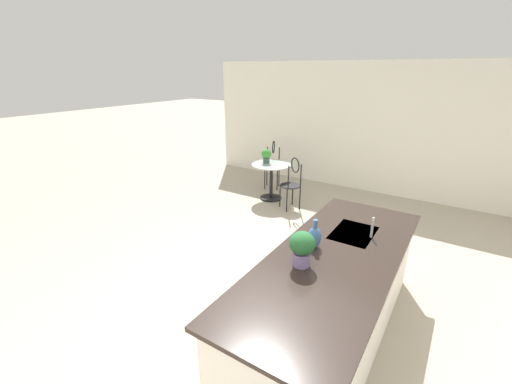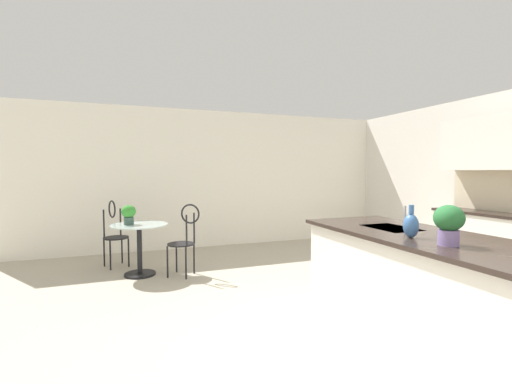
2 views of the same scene
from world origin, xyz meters
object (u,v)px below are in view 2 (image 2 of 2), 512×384
(bistro_table, at_px, (139,245))
(chair_near_window, at_px, (184,236))
(potted_plant_counter_near, at_px, (449,222))
(vase_on_counter, at_px, (411,225))
(chair_by_island, at_px, (115,230))
(potted_plant_on_table, at_px, (129,213))

(bistro_table, distance_m, chair_near_window, 0.67)
(bistro_table, height_order, potted_plant_counter_near, potted_plant_counter_near)
(chair_near_window, bearing_deg, vase_on_counter, 30.59)
(chair_near_window, xyz_separation_m, vase_on_counter, (2.62, 1.55, 0.46))
(chair_by_island, relative_size, potted_plant_on_table, 3.71)
(bistro_table, distance_m, potted_plant_on_table, 0.47)
(bistro_table, relative_size, chair_near_window, 0.77)
(vase_on_counter, bearing_deg, bistro_table, -143.32)
(potted_plant_on_table, relative_size, potted_plant_counter_near, 0.88)
(potted_plant_on_table, relative_size, vase_on_counter, 0.97)
(chair_by_island, distance_m, potted_plant_counter_near, 4.68)
(chair_near_window, distance_m, vase_on_counter, 3.08)
(bistro_table, distance_m, potted_plant_counter_near, 3.97)
(potted_plant_counter_near, xyz_separation_m, vase_on_counter, (-0.35, -0.03, -0.07))
(chair_near_window, height_order, potted_plant_on_table, chair_near_window)
(chair_near_window, bearing_deg, potted_plant_counter_near, 28.03)
(potted_plant_on_table, distance_m, potted_plant_counter_near, 4.02)
(potted_plant_on_table, bearing_deg, bistro_table, 78.42)
(bistro_table, height_order, chair_near_window, chair_near_window)
(chair_by_island, relative_size, vase_on_counter, 3.62)
(chair_near_window, bearing_deg, chair_by_island, -134.22)
(bistro_table, xyz_separation_m, potted_plant_counter_near, (3.24, 2.19, 0.66))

